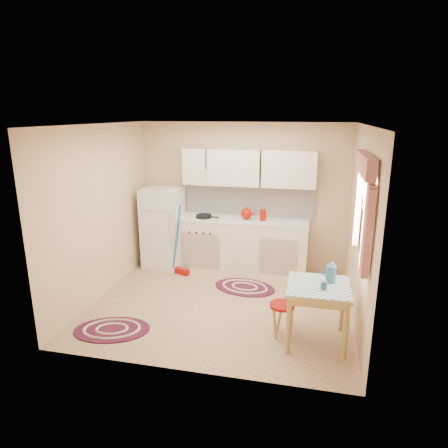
{
  "coord_description": "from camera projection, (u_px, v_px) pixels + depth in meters",
  "views": [
    {
      "loc": [
        1.19,
        -5.08,
        2.65
      ],
      "look_at": [
        -0.02,
        0.25,
        1.12
      ],
      "focal_mm": 32.0,
      "sensor_mm": 36.0,
      "label": 1
    }
  ],
  "objects": [
    {
      "name": "mug",
      "position": [
        324.0,
        286.0,
        4.48
      ],
      "size": [
        0.09,
        0.09,
        0.1
      ],
      "primitive_type": "cylinder",
      "rotation": [
        0.0,
        0.0,
        -0.34
      ],
      "color": "#28597C",
      "rests_on": "table"
    },
    {
      "name": "table",
      "position": [
        317.0,
        314.0,
        4.7
      ],
      "size": [
        0.72,
        0.72,
        0.72
      ],
      "primitive_type": "cube",
      "color": "tan",
      "rests_on": "ground"
    },
    {
      "name": "frying_pan",
      "position": [
        204.0,
        216.0,
        6.79
      ],
      "size": [
        0.31,
        0.31,
        0.05
      ],
      "primitive_type": "cylinder",
      "rotation": [
        0.0,
        0.0,
        -0.18
      ],
      "color": "black",
      "rests_on": "countertop"
    },
    {
      "name": "room_shell",
      "position": [
        236.0,
        192.0,
        5.5
      ],
      "size": [
        3.64,
        3.6,
        2.52
      ],
      "color": "tan",
      "rests_on": "ground"
    },
    {
      "name": "fridge",
      "position": [
        163.0,
        227.0,
        7.01
      ],
      "size": [
        0.65,
        0.6,
        1.4
      ],
      "primitive_type": "cube",
      "color": "silver",
      "rests_on": "ground"
    },
    {
      "name": "base_cabinets",
      "position": [
        240.0,
        246.0,
        6.84
      ],
      "size": [
        2.25,
        0.6,
        0.88
      ],
      "primitive_type": "cube",
      "color": "#EEE8CF",
      "rests_on": "ground"
    },
    {
      "name": "rug_center",
      "position": [
        245.0,
        287.0,
        6.25
      ],
      "size": [
        1.07,
        0.81,
        0.02
      ],
      "primitive_type": null,
      "rotation": [
        0.0,
        0.0,
        -0.18
      ],
      "color": "maroon",
      "rests_on": "ground"
    },
    {
      "name": "rug_left",
      "position": [
        112.0,
        330.0,
        5.03
      ],
      "size": [
        1.08,
        0.84,
        0.02
      ],
      "primitive_type": null,
      "rotation": [
        0.0,
        0.0,
        0.24
      ],
      "color": "maroon",
      "rests_on": "ground"
    },
    {
      "name": "red_kettle",
      "position": [
        246.0,
        214.0,
        6.66
      ],
      "size": [
        0.21,
        0.19,
        0.2
      ],
      "primitive_type": null,
      "rotation": [
        0.0,
        0.0,
        -0.03
      ],
      "color": "#930C05",
      "rests_on": "countertop"
    },
    {
      "name": "broom",
      "position": [
        181.0,
        241.0,
        6.62
      ],
      "size": [
        0.3,
        0.21,
        1.2
      ],
      "primitive_type": null,
      "rotation": [
        0.0,
        0.0,
        -0.36
      ],
      "color": "#1D6BB5",
      "rests_on": "ground"
    },
    {
      "name": "coffee_pot",
      "position": [
        331.0,
        272.0,
        4.65
      ],
      "size": [
        0.15,
        0.13,
        0.28
      ],
      "primitive_type": null,
      "rotation": [
        0.0,
        0.0,
        -0.07
      ],
      "color": "#28597C",
      "rests_on": "table"
    },
    {
      "name": "red_canister",
      "position": [
        263.0,
        216.0,
        6.61
      ],
      "size": [
        0.13,
        0.13,
        0.16
      ],
      "primitive_type": "cylinder",
      "rotation": [
        0.0,
        0.0,
        0.39
      ],
      "color": "#930C05",
      "rests_on": "countertop"
    },
    {
      "name": "countertop",
      "position": [
        241.0,
        220.0,
        6.71
      ],
      "size": [
        2.27,
        0.62,
        0.04
      ],
      "primitive_type": "cube",
      "color": "silver",
      "rests_on": "base_cabinets"
    },
    {
      "name": "stool",
      "position": [
        282.0,
        320.0,
        4.87
      ],
      "size": [
        0.38,
        0.38,
        0.42
      ],
      "primitive_type": "cylinder",
      "rotation": [
        0.0,
        0.0,
        0.29
      ],
      "color": "#930C05",
      "rests_on": "ground"
    }
  ]
}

